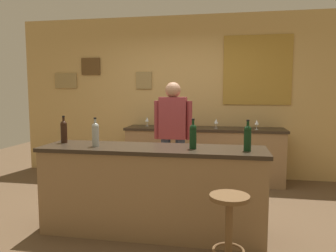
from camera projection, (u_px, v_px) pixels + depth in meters
name	position (u px, v px, depth m)	size (l,w,h in m)	color
ground_plane	(160.00, 217.00, 3.84)	(10.00, 10.00, 0.00)	brown
back_wall	(184.00, 96.00, 5.67)	(6.00, 0.09, 2.80)	tan
bar_counter	(152.00, 190.00, 3.40)	(2.35, 0.60, 0.92)	olive
side_counter	(204.00, 155.00, 5.34)	(2.59, 0.56, 0.90)	olive
bartender	(173.00, 133.00, 4.36)	(0.52, 0.21, 1.62)	#384766
bar_stool	(229.00, 222.00, 2.57)	(0.32, 0.32, 0.68)	brown
wine_bottle_a	(64.00, 131.00, 3.61)	(0.07, 0.07, 0.31)	black
wine_bottle_b	(95.00, 134.00, 3.38)	(0.07, 0.07, 0.31)	#999E99
wine_bottle_c	(193.00, 135.00, 3.24)	(0.07, 0.07, 0.31)	black
wine_bottle_d	(248.00, 137.00, 3.11)	(0.07, 0.07, 0.31)	black
wine_glass_a	(147.00, 120.00, 5.54)	(0.07, 0.07, 0.16)	silver
wine_glass_b	(157.00, 120.00, 5.47)	(0.07, 0.07, 0.16)	silver
wine_glass_c	(216.00, 122.00, 5.20)	(0.07, 0.07, 0.16)	silver
wine_glass_d	(257.00, 123.00, 5.04)	(0.07, 0.07, 0.16)	silver
coffee_mug	(176.00, 124.00, 5.35)	(0.12, 0.08, 0.09)	#B2332D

